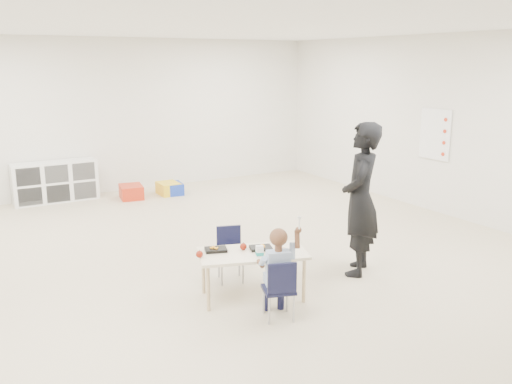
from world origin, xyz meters
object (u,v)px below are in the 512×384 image
chair_near (279,288)px  adult (360,199)px  cubby_shelf (55,182)px  table (253,274)px  child (279,271)px

chair_near → adult: size_ratio=0.34×
cubby_shelf → table: bearing=-79.1°
chair_near → cubby_shelf: 5.75m
table → cubby_shelf: 5.24m
table → child: 0.56m
adult → chair_near: bearing=-23.5°
adult → table: bearing=-43.6°
table → chair_near: 0.52m
cubby_shelf → adult: (2.38, -5.16, 0.52)m
cubby_shelf → adult: adult is taller
chair_near → adult: bearing=38.2°
chair_near → child: size_ratio=0.63×
child → cubby_shelf: child is taller
table → chair_near: chair_near is taller
child → cubby_shelf: (-0.97, 5.66, -0.12)m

